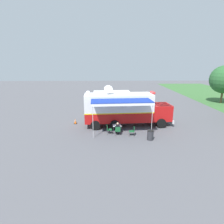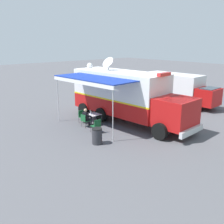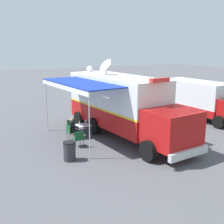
% 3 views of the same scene
% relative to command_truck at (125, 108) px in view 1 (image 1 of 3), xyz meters
% --- Properties ---
extents(ground_plane, '(100.00, 100.00, 0.00)m').
position_rel_command_truck_xyz_m(ground_plane, '(0.01, -0.75, -1.94)').
color(ground_plane, '#515156').
extents(lot_stripe, '(0.42, 4.80, 0.01)m').
position_rel_command_truck_xyz_m(lot_stripe, '(-2.66, 0.10, -1.94)').
color(lot_stripe, silver).
rests_on(lot_stripe, ground).
extents(command_truck, '(5.33, 9.62, 4.53)m').
position_rel_command_truck_xyz_m(command_truck, '(0.00, 0.00, 0.00)').
color(command_truck, '#B71414').
rests_on(command_truck, ground).
extents(folding_table, '(0.85, 0.85, 0.73)m').
position_rel_command_truck_xyz_m(folding_table, '(2.11, -1.01, -1.27)').
color(folding_table, silver).
rests_on(folding_table, ground).
extents(water_bottle, '(0.07, 0.07, 0.22)m').
position_rel_command_truck_xyz_m(water_bottle, '(2.26, -1.16, -1.11)').
color(water_bottle, silver).
rests_on(water_bottle, folding_table).
extents(folding_chair_at_table, '(0.51, 0.51, 0.87)m').
position_rel_command_truck_xyz_m(folding_chair_at_table, '(2.91, -0.97, -1.43)').
color(folding_chair_at_table, '#19562D').
rests_on(folding_chair_at_table, ground).
extents(folding_chair_beside_table, '(0.51, 0.51, 0.87)m').
position_rel_command_truck_xyz_m(folding_chair_beside_table, '(2.48, -1.86, -1.43)').
color(folding_chair_beside_table, '#19562D').
rests_on(folding_chair_beside_table, ground).
extents(folding_chair_spare_by_truck, '(0.50, 0.50, 0.87)m').
position_rel_command_truck_xyz_m(folding_chair_spare_by_truck, '(3.02, 0.45, -1.43)').
color(folding_chair_spare_by_truck, '#19562D').
rests_on(folding_chair_spare_by_truck, ground).
extents(seated_responder, '(0.68, 0.58, 1.25)m').
position_rel_command_truck_xyz_m(seated_responder, '(2.72, -0.98, -1.29)').
color(seated_responder, black).
rests_on(seated_responder, ground).
extents(trash_bin, '(0.57, 0.57, 0.91)m').
position_rel_command_truck_xyz_m(trash_bin, '(4.09, 1.88, -1.49)').
color(trash_bin, '#2D2D33').
rests_on(trash_bin, ground).
extents(traffic_cone, '(0.36, 0.36, 0.58)m').
position_rel_command_truck_xyz_m(traffic_cone, '(-0.71, -5.59, -1.66)').
color(traffic_cone, black).
rests_on(traffic_cone, ground).
extents(support_truck, '(2.59, 6.89, 2.70)m').
position_rel_command_truck_xyz_m(support_truck, '(-7.14, -0.77, -0.56)').
color(support_truck, white).
rests_on(support_truck, ground).
extents(tree_far_left, '(4.59, 4.59, 6.27)m').
position_rel_command_truck_xyz_m(tree_far_left, '(-11.12, 17.43, 2.03)').
color(tree_far_left, brown).
rests_on(tree_far_left, ground).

